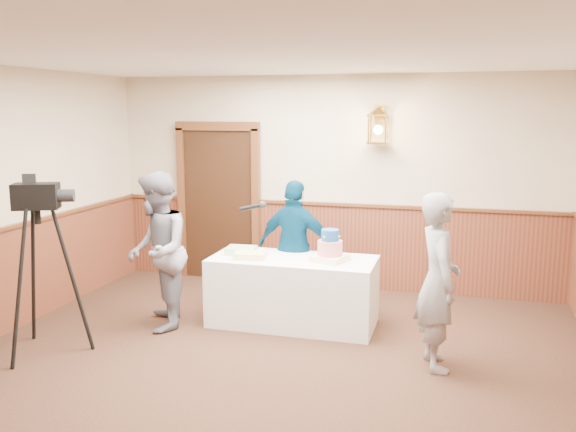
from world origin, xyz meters
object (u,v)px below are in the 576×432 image
sheet_cake_green (241,250)px  assistant_p (295,247)px  tv_camera_rig (42,278)px  display_table (293,291)px  baker (438,281)px  tiered_cake (330,249)px  interviewer (157,251)px  sheet_cake_yellow (250,255)px

sheet_cake_green → assistant_p: (0.54, 0.35, -0.01)m
tv_camera_rig → assistant_p: bearing=17.8°
display_table → baker: (1.57, -0.75, 0.44)m
tiered_cake → tv_camera_rig: bearing=-151.0°
assistant_p → interviewer: bearing=41.6°
tv_camera_rig → interviewer: bearing=26.8°
sheet_cake_yellow → baker: bearing=-16.8°
tiered_cake → baker: bearing=-32.1°
interviewer → baker: (2.94, -0.24, -0.04)m
interviewer → tv_camera_rig: 1.19m
tiered_cake → interviewer: bearing=-164.8°
baker → tv_camera_rig: 3.75m
sheet_cake_green → interviewer: (-0.75, -0.56, 0.07)m
sheet_cake_yellow → assistant_p: 0.65m
display_table → sheet_cake_green: sheet_cake_green is taller
sheet_cake_green → tv_camera_rig: tv_camera_rig is taller
tiered_cake → sheet_cake_green: 1.04m
tiered_cake → assistant_p: assistant_p is taller
display_table → sheet_cake_yellow: sheet_cake_yellow is taller
display_table → tv_camera_rig: tv_camera_rig is taller
display_table → assistant_p: assistant_p is taller
display_table → sheet_cake_green: (-0.62, 0.05, 0.41)m
baker → assistant_p: bearing=38.6°
sheet_cake_yellow → baker: size_ratio=0.21×
interviewer → tv_camera_rig: bearing=-63.5°
display_table → tiered_cake: tiered_cake is taller
assistant_p → sheet_cake_green: bearing=39.4°
display_table → tv_camera_rig: 2.58m
tiered_cake → baker: (1.15, -0.72, -0.07)m
display_table → sheet_cake_green: size_ratio=5.61×
baker → tiered_cake: bearing=41.3°
tv_camera_rig → display_table: bearing=9.9°
sheet_cake_yellow → sheet_cake_green: size_ratio=1.05×
sheet_cake_green → tiered_cake: bearing=-4.0°
baker → assistant_p: baker is taller
tiered_cake → interviewer: size_ratio=0.24×
sheet_cake_yellow → sheet_cake_green: 0.26m
tiered_cake → sheet_cake_green: tiered_cake is taller
display_table → tiered_cake: size_ratio=4.34×
sheet_cake_yellow → interviewer: interviewer is taller
sheet_cake_yellow → baker: 2.10m
sheet_cake_green → baker: bearing=-20.0°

